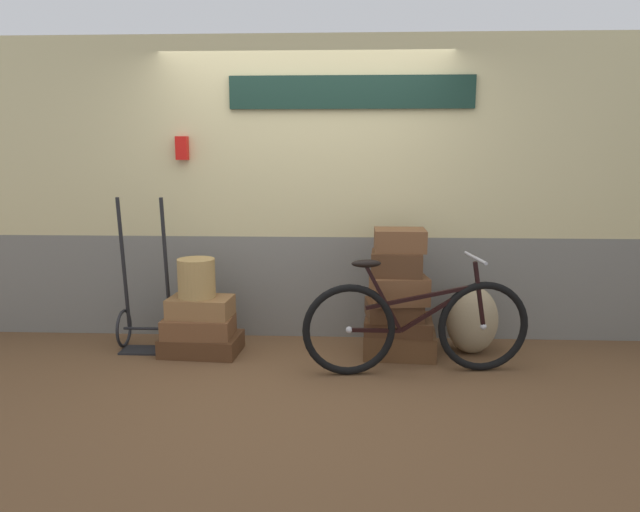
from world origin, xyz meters
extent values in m
cube|color=brown|center=(0.00, 0.00, -0.03)|extent=(9.10, 5.20, 0.06)
cube|color=slate|center=(0.00, 0.85, 0.46)|extent=(7.10, 0.20, 0.92)
cube|color=#CCBC84|center=(0.00, 0.85, 1.78)|extent=(7.10, 0.20, 1.72)
cube|color=#142D23|center=(0.39, 0.73, 2.15)|extent=(2.07, 0.04, 0.27)
cube|color=red|center=(-1.07, 0.71, 1.69)|extent=(0.10, 0.08, 0.20)
cube|color=#4C2D19|center=(-0.85, 0.26, 0.08)|extent=(0.66, 0.47, 0.16)
cube|color=brown|center=(-0.86, 0.25, 0.24)|extent=(0.56, 0.38, 0.16)
cube|color=olive|center=(-0.84, 0.27, 0.40)|extent=(0.54, 0.36, 0.16)
cube|color=brown|center=(0.80, 0.30, 0.10)|extent=(0.61, 0.49, 0.20)
cube|color=#4C2D19|center=(0.79, 0.30, 0.26)|extent=(0.58, 0.49, 0.12)
cube|color=#4C2D19|center=(0.75, 0.27, 0.39)|extent=(0.46, 0.41, 0.14)
cube|color=brown|center=(0.78, 0.25, 0.57)|extent=(0.47, 0.43, 0.22)
cube|color=#4C2D19|center=(0.76, 0.27, 0.78)|extent=(0.42, 0.36, 0.19)
cube|color=brown|center=(0.79, 0.29, 0.96)|extent=(0.41, 0.33, 0.18)
cylinder|color=#A8844C|center=(-0.87, 0.28, 0.64)|extent=(0.31, 0.31, 0.32)
torus|color=black|center=(-1.55, 0.39, 0.16)|extent=(0.03, 0.33, 0.33)
torus|color=black|center=(-1.13, 0.39, 0.16)|extent=(0.03, 0.33, 0.33)
cylinder|color=black|center=(-1.34, 0.39, 0.16)|extent=(0.42, 0.02, 0.02)
cylinder|color=black|center=(-1.52, 0.39, 0.73)|extent=(0.03, 0.13, 1.13)
cylinder|color=black|center=(-1.16, 0.39, 0.73)|extent=(0.03, 0.13, 1.13)
cube|color=black|center=(-1.34, 0.28, 0.01)|extent=(0.38, 0.22, 0.02)
ellipsoid|color=#9E8966|center=(1.41, 0.38, 0.28)|extent=(0.42, 0.36, 0.57)
torus|color=black|center=(0.38, -0.17, 0.35)|extent=(0.70, 0.15, 0.70)
sphere|color=#B2B2B7|center=(0.38, -0.17, 0.35)|extent=(0.05, 0.05, 0.05)
torus|color=black|center=(1.40, -0.03, 0.35)|extent=(0.70, 0.15, 0.70)
sphere|color=#B2B2B7|center=(1.40, -0.03, 0.35)|extent=(0.05, 0.05, 0.05)
cube|color=black|center=(1.04, -0.08, 0.50)|extent=(0.56, 0.10, 0.36)
cube|color=black|center=(0.64, -0.13, 0.58)|extent=(0.29, 0.07, 0.51)
cube|color=black|center=(0.58, -0.14, 0.34)|extent=(0.39, 0.08, 0.05)
cube|color=black|center=(0.91, -0.10, 0.59)|extent=(0.82, 0.13, 0.18)
cube|color=black|center=(1.36, -0.04, 0.60)|extent=(0.12, 0.04, 0.51)
ellipsoid|color=black|center=(0.50, -0.15, 0.85)|extent=(0.23, 0.12, 0.06)
cylinder|color=#A5A5AD|center=(1.32, -0.04, 0.88)|extent=(0.08, 0.46, 0.02)
camera|label=1|loc=(0.36, -4.43, 1.68)|focal=33.28mm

